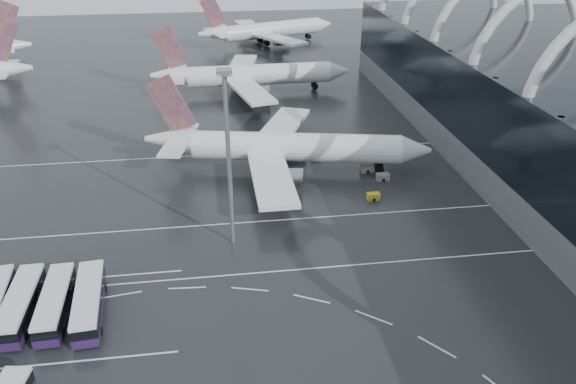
{
  "coord_description": "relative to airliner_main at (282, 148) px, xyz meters",
  "views": [
    {
      "loc": [
        -4.28,
        -65.75,
        45.52
      ],
      "look_at": [
        6.06,
        8.17,
        7.0
      ],
      "focal_mm": 35.0,
      "sensor_mm": 36.0,
      "label": 1
    }
  ],
  "objects": [
    {
      "name": "ground",
      "position": [
        -8.07,
        -31.07,
        -4.58
      ],
      "size": [
        420.0,
        420.0,
        0.0
      ],
      "primitive_type": "plane",
      "color": "black",
      "rests_on": "ground"
    },
    {
      "name": "lane_marking_near",
      "position": [
        -8.07,
        -33.07,
        -4.57
      ],
      "size": [
        120.0,
        0.25,
        0.01
      ],
      "primitive_type": "cube",
      "color": "silver",
      "rests_on": "ground"
    },
    {
      "name": "lane_marking_mid",
      "position": [
        -8.07,
        -19.07,
        -4.57
      ],
      "size": [
        120.0,
        0.25,
        0.01
      ],
      "primitive_type": "cube",
      "color": "silver",
      "rests_on": "ground"
    },
    {
      "name": "lane_marking_far",
      "position": [
        -8.07,
        8.93,
        -4.57
      ],
      "size": [
        120.0,
        0.25,
        0.01
      ],
      "primitive_type": "cube",
      "color": "silver",
      "rests_on": "ground"
    },
    {
      "name": "bus_bay_line_south",
      "position": [
        -32.07,
        -47.07,
        -4.57
      ],
      "size": [
        28.0,
        0.25,
        0.01
      ],
      "primitive_type": "cube",
      "color": "silver",
      "rests_on": "ground"
    },
    {
      "name": "bus_bay_line_north",
      "position": [
        -32.07,
        -31.07,
        -4.57
      ],
      "size": [
        28.0,
        0.25,
        0.01
      ],
      "primitive_type": "cube",
      "color": "silver",
      "rests_on": "ground"
    },
    {
      "name": "airliner_main",
      "position": [
        0.0,
        0.0,
        0.0
      ],
      "size": [
        53.75,
        46.42,
        18.29
      ],
      "rotation": [
        0.0,
        0.0,
        -0.2
      ],
      "color": "white",
      "rests_on": "ground"
    },
    {
      "name": "airliner_gate_b",
      "position": [
        -2.36,
        50.09,
        0.04
      ],
      "size": [
        53.01,
        47.81,
        18.45
      ],
      "rotation": [
        0.0,
        0.0,
        0.02
      ],
      "color": "white",
      "rests_on": "ground"
    },
    {
      "name": "airliner_gate_c",
      "position": [
        8.11,
        107.62,
        0.13
      ],
      "size": [
        51.34,
        46.79,
        18.82
      ],
      "rotation": [
        0.0,
        0.0,
        0.35
      ],
      "color": "white",
      "rests_on": "ground"
    },
    {
      "name": "bus_row_near_b",
      "position": [
        -37.2,
        -38.21,
        -2.78
      ],
      "size": [
        3.29,
        13.33,
        3.27
      ],
      "rotation": [
        0.0,
        0.0,
        1.58
      ],
      "color": "#24133D",
      "rests_on": "ground"
    },
    {
      "name": "bus_row_near_c",
      "position": [
        -33.13,
        -38.36,
        -2.81
      ],
      "size": [
        3.51,
        13.18,
        3.22
      ],
      "rotation": [
        0.0,
        0.0,
        1.61
      ],
      "color": "#24133D",
      "rests_on": "ground"
    },
    {
      "name": "bus_row_near_d",
      "position": [
        -29.02,
        -38.76,
        -2.74
      ],
      "size": [
        4.28,
        13.83,
        3.35
      ],
      "rotation": [
        0.0,
        0.0,
        1.66
      ],
      "color": "#24133D",
      "rests_on": "ground"
    },
    {
      "name": "floodlight_mast",
      "position": [
        -10.63,
        -24.56,
        12.01
      ],
      "size": [
        2.02,
        2.02,
        26.37
      ],
      "color": "gray",
      "rests_on": "ground"
    },
    {
      "name": "gse_cart_belly_a",
      "position": [
        14.05,
        -14.27,
        -3.99
      ],
      "size": [
        2.16,
        1.27,
        1.18
      ],
      "primitive_type": "cube",
      "color": "gold",
      "rests_on": "ground"
    },
    {
      "name": "gse_cart_belly_b",
      "position": [
        15.94,
        -3.16,
        -3.92
      ],
      "size": [
        2.41,
        1.42,
        1.31
      ],
      "primitive_type": "cube",
      "color": "slate",
      "rests_on": "ground"
    },
    {
      "name": "gse_cart_belly_c",
      "position": [
        -4.29,
        -8.57,
        -3.91
      ],
      "size": [
        2.45,
        1.45,
        1.34
      ],
      "primitive_type": "cube",
      "color": "gold",
      "rests_on": "ground"
    },
    {
      "name": "gse_cart_belly_d",
      "position": [
        17.83,
        -7.09,
        -3.94
      ],
      "size": [
        2.34,
        1.38,
        1.28
      ],
      "primitive_type": "cube",
      "color": "slate",
      "rests_on": "ground"
    },
    {
      "name": "gse_cart_belly_e",
      "position": [
        7.68,
        5.24,
        -3.96
      ],
      "size": [
        2.27,
        1.34,
        1.24
      ],
      "primitive_type": "cube",
      "color": "gold",
      "rests_on": "ground"
    }
  ]
}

